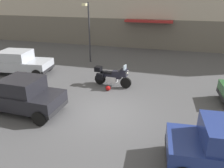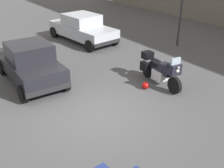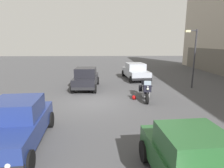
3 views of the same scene
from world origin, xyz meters
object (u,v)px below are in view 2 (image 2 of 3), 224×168
Objects in this scene: helmet at (145,85)px; car_wagon_end at (30,63)px; motorcycle at (160,70)px; car_sedan_far at (82,28)px.

car_wagon_end reaches higher than helmet.
motorcycle is 5.08m from car_wagon_end.
helmet is (-0.02, -0.72, -0.48)m from motorcycle.
car_wagon_end is at bearing 123.79° from car_sedan_far.
motorcycle reaches higher than helmet.
motorcycle is 0.58× the size of car_wagon_end.
motorcycle is at bearing 88.05° from helmet.
motorcycle is 0.87m from helmet.
motorcycle is at bearing -126.12° from car_wagon_end.
car_sedan_far is at bearing -48.71° from car_wagon_end.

